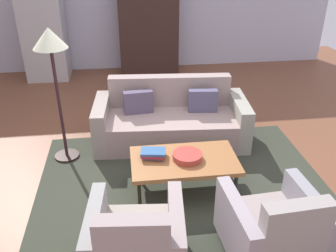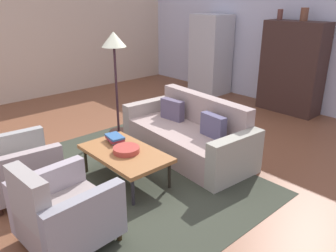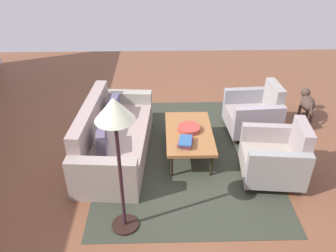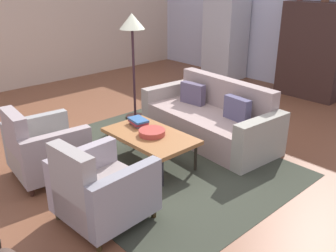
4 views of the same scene
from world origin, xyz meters
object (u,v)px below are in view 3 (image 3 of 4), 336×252
(fruit_bowl, at_px, (189,128))
(book_stack, at_px, (185,142))
(coffee_table, at_px, (189,134))
(floor_lamp, at_px, (115,123))
(armchair_left, at_px, (277,158))
(armchair_right, at_px, (256,114))
(dog, at_px, (307,103))
(couch, at_px, (111,139))

(fruit_bowl, height_order, book_stack, book_stack)
(coffee_table, relative_size, book_stack, 4.00)
(coffee_table, bearing_deg, floor_lamp, 148.77)
(armchair_left, bearing_deg, armchair_right, 5.69)
(fruit_bowl, distance_m, dog, 2.44)
(armchair_left, bearing_deg, floor_lamp, 117.84)
(coffee_table, xyz_separation_m, armchair_right, (0.60, -1.17, -0.03))
(book_stack, relative_size, dog, 0.43)
(armchair_left, relative_size, fruit_bowl, 2.62)
(armchair_right, bearing_deg, couch, 100.61)
(couch, distance_m, floor_lamp, 1.87)
(floor_lamp, bearing_deg, fruit_bowl, -30.63)
(armchair_right, bearing_deg, coffee_table, 113.74)
(couch, relative_size, dog, 3.07)
(couch, height_order, armchair_right, armchair_right)
(fruit_bowl, bearing_deg, book_stack, 167.69)
(fruit_bowl, bearing_deg, armchair_right, -63.95)
(armchair_right, bearing_deg, floor_lamp, 131.39)
(armchair_right, height_order, book_stack, armchair_right)
(armchair_left, bearing_deg, couch, 81.10)
(couch, bearing_deg, armchair_left, 79.66)
(couch, distance_m, coffee_table, 1.19)
(fruit_bowl, distance_m, book_stack, 0.39)
(armchair_left, distance_m, book_stack, 1.28)
(armchair_left, bearing_deg, dog, -26.69)
(couch, height_order, coffee_table, couch)
(armchair_right, distance_m, fruit_bowl, 1.30)
(book_stack, distance_m, floor_lamp, 1.67)
(couch, bearing_deg, fruit_bowl, 95.61)
(armchair_left, xyz_separation_m, fruit_bowl, (0.64, 1.17, 0.10))
(coffee_table, relative_size, armchair_left, 1.36)
(coffee_table, xyz_separation_m, dog, (1.05, -2.22, -0.06))
(book_stack, bearing_deg, armchair_left, -101.88)
(coffee_table, distance_m, armchair_right, 1.31)
(fruit_bowl, bearing_deg, coffee_table, 180.00)
(couch, height_order, fruit_bowl, couch)
(couch, xyz_separation_m, book_stack, (-0.35, -1.10, 0.16))
(fruit_bowl, bearing_deg, dog, -65.34)
(couch, height_order, armchair_left, armchair_left)
(armchair_left, bearing_deg, fruit_bowl, 66.91)
(floor_lamp, xyz_separation_m, dog, (2.49, -3.09, -1.13))
(armchair_left, xyz_separation_m, armchair_right, (1.21, -0.00, 0.00))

